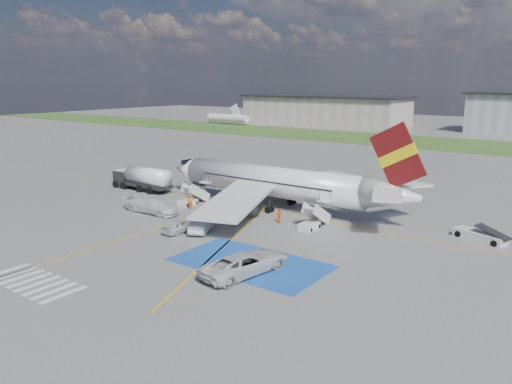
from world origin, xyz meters
TOP-DOWN VIEW (x-y plane):
  - ground at (0.00, 0.00)m, footprint 400.00×400.00m
  - grass_strip at (0.00, 95.00)m, footprint 400.00×30.00m
  - taxiway_line_main at (0.00, 12.00)m, footprint 120.00×0.20m
  - taxiway_line_cross at (-5.00, -10.00)m, footprint 0.20×60.00m
  - taxiway_line_diag at (0.00, 12.00)m, footprint 20.71×56.45m
  - staging_box at (10.00, -4.00)m, footprint 14.00×8.00m
  - crosswalk at (-1.80, -18.00)m, footprint 9.00×4.00m
  - terminal_west at (-55.00, 130.00)m, footprint 60.00×22.00m
  - airliner at (1.51, 14.00)m, footprint 36.81×32.95m
  - airstairs_fwd at (-9.50, 8.70)m, footprint 1.90×5.20m
  - airstairs_aft at (9.00, 8.70)m, footprint 1.90×5.20m
  - fuel_tanker at (-21.40, 11.03)m, footprint 10.46×2.98m
  - gpu_cart at (-11.74, 12.57)m, footprint 2.42×1.75m
  - belt_loader at (25.34, 15.27)m, footprint 5.86×3.43m
  - car_silver_a at (-1.81, -1.07)m, footprint 1.75×4.25m
  - car_silver_b at (-0.03, 0.57)m, footprint 3.80×5.26m
  - van_white_a at (11.14, -6.23)m, footprint 4.09×7.04m
  - van_white_b at (-10.52, 2.83)m, footprint 6.17×2.64m
  - crew_fwd at (-7.76, 7.03)m, footprint 0.82×0.66m
  - crew_nose at (-14.76, 13.32)m, footprint 0.93×1.04m
  - crew_aft at (4.92, 8.44)m, footprint 0.57×1.07m

SIDE VIEW (x-z plane):
  - ground at x=0.00m, z-range 0.00..0.00m
  - grass_strip at x=0.00m, z-range 0.00..0.01m
  - taxiway_line_main at x=0.00m, z-range 0.00..0.01m
  - taxiway_line_cross at x=-5.00m, z-range 0.00..0.01m
  - taxiway_line_diag at x=0.00m, z-range 0.00..0.01m
  - staging_box at x=10.00m, z-range 0.00..0.01m
  - crosswalk at x=-1.80m, z-range 0.00..0.01m
  - belt_loader at x=25.34m, z-range -0.42..1.27m
  - airstairs_fwd at x=-9.50m, z-range -1.18..2.42m
  - airstairs_aft at x=9.00m, z-range -1.18..2.42m
  - car_silver_a at x=-1.81m, z-range 0.00..1.44m
  - car_silver_b at x=-0.03m, z-range 0.00..1.65m
  - gpu_cart at x=-11.74m, z-range -0.09..1.78m
  - crew_aft at x=4.92m, z-range 0.00..1.73m
  - crew_nose at x=-14.76m, z-range 0.00..1.76m
  - crew_fwd at x=-7.76m, z-range 0.00..1.95m
  - van_white_b at x=-10.52m, z-range 0.00..2.39m
  - van_white_a at x=11.14m, z-range 0.00..2.49m
  - fuel_tanker at x=-21.40m, z-range -0.28..3.28m
  - airliner at x=1.51m, z-range -2.57..9.35m
  - terminal_west at x=-55.00m, z-range 0.00..10.00m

